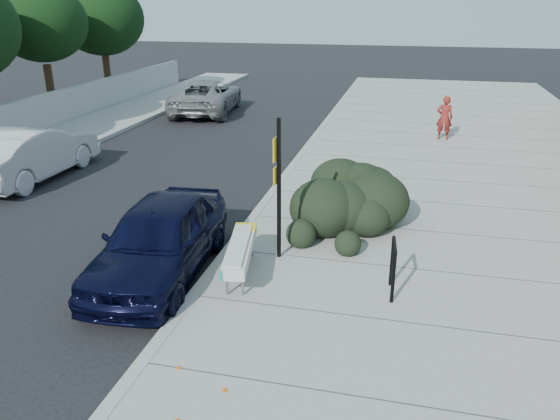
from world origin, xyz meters
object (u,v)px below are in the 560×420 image
Objects in this scene: bench at (240,250)px; pedestrian at (444,118)px; sign_post at (278,182)px; wagon_silver at (32,153)px; suv_silver at (207,96)px; bike_rack at (393,263)px; sedan_navy at (159,239)px.

bench is 1.33× the size of pedestrian.
wagon_silver is at bearing 161.06° from sign_post.
pedestrian is at bearing 60.95° from bench.
pedestrian is at bearing 155.03° from suv_silver.
bench is at bearing 105.57° from suv_silver.
wagon_silver is (-8.10, 4.78, 0.14)m from bench.
suv_silver is (-9.50, 15.83, 0.03)m from bike_rack.
wagon_silver is at bearing 75.10° from suv_silver.
sign_post reaches higher than sedan_navy.
suv_silver reaches higher than bike_rack.
suv_silver reaches higher than sedan_navy.
bench is 9.40m from wagon_silver.
bike_rack is 12.01m from wagon_silver.
bike_rack reaches higher than bench.
bike_rack is at bearing -11.57° from bench.
bench is at bearing 173.70° from bike_rack.
sign_post is 0.60× the size of wagon_silver.
wagon_silver reaches higher than bike_rack.
sedan_navy is at bearing 173.52° from bench.
bike_rack is 12.43m from pedestrian.
pedestrian is at bearing 60.92° from sedan_navy.
sign_post reaches higher than bench.
bench is 2.17× the size of bike_rack.
sign_post reaches higher than wagon_silver.
suv_silver is 11.39m from pedestrian.
sign_post is 16.49m from suv_silver.
sedan_navy is at bearing 143.13° from wagon_silver.
sign_post is 1.77× the size of pedestrian.
pedestrian reaches higher than wagon_silver.
suv_silver is at bearing -15.11° from pedestrian.
bench is at bearing -0.23° from sedan_navy.
pedestrian is (1.35, 12.35, 0.21)m from bike_rack.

